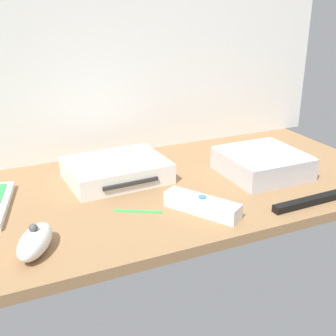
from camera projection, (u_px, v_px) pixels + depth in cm
name	position (u px, v px, depth cm)	size (l,w,h in cm)	color
ground_plane	(168.00, 190.00, 93.19)	(100.00, 48.00, 2.00)	#936D47
back_wall	(125.00, 21.00, 101.75)	(110.00, 1.20, 64.00)	white
game_console	(116.00, 170.00, 95.05)	(21.73, 17.26, 4.40)	white
mini_computer	(262.00, 163.00, 97.82)	(17.06, 17.06, 5.30)	silver
remote_wand	(202.00, 205.00, 80.74)	(10.80, 14.50, 3.40)	white
remote_nunchuk	(35.00, 241.00, 67.98)	(8.68, 10.88, 5.10)	white
sensor_bar	(324.00, 198.00, 85.56)	(24.00, 1.80, 1.40)	black
stylus_pen	(138.00, 210.00, 81.42)	(0.70, 0.70, 9.00)	green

